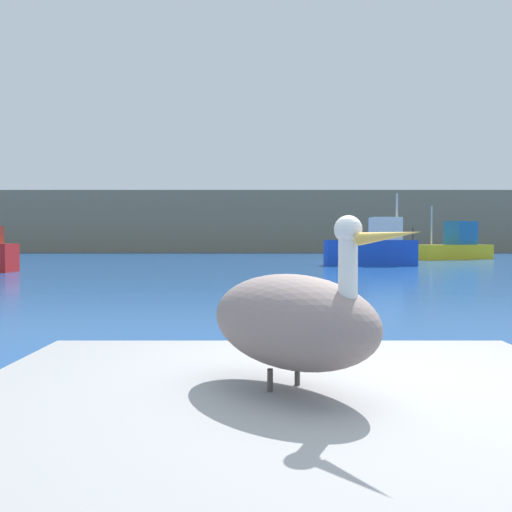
{
  "coord_description": "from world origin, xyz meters",
  "views": [
    {
      "loc": [
        -0.83,
        -3.1,
        1.39
      ],
      "look_at": [
        -0.8,
        22.24,
        0.68
      ],
      "focal_mm": 37.83,
      "sensor_mm": 36.0,
      "label": 1
    }
  ],
  "objects_px": {
    "fishing_boat_yellow": "(453,247)",
    "fishing_boat_blue": "(373,248)",
    "pelican": "(292,320)",
    "mooring_buoy": "(349,309)"
  },
  "relations": [
    {
      "from": "fishing_boat_yellow",
      "to": "fishing_boat_blue",
      "type": "xyz_separation_m",
      "value": [
        -8.42,
        -10.55,
        0.08
      ]
    },
    {
      "from": "pelican",
      "to": "fishing_boat_yellow",
      "type": "height_order",
      "value": "fishing_boat_yellow"
    },
    {
      "from": "fishing_boat_yellow",
      "to": "mooring_buoy",
      "type": "xyz_separation_m",
      "value": [
        -13.49,
        -32.02,
        -0.67
      ]
    },
    {
      "from": "fishing_boat_yellow",
      "to": "fishing_boat_blue",
      "type": "bearing_deg",
      "value": 22.88
    },
    {
      "from": "fishing_boat_yellow",
      "to": "mooring_buoy",
      "type": "bearing_deg",
      "value": 38.66
    },
    {
      "from": "pelican",
      "to": "fishing_boat_yellow",
      "type": "relative_size",
      "value": 0.17
    },
    {
      "from": "fishing_boat_yellow",
      "to": "mooring_buoy",
      "type": "distance_m",
      "value": 34.75
    },
    {
      "from": "mooring_buoy",
      "to": "pelican",
      "type": "bearing_deg",
      "value": -102.56
    },
    {
      "from": "fishing_boat_yellow",
      "to": "fishing_boat_blue",
      "type": "distance_m",
      "value": 13.5
    },
    {
      "from": "fishing_boat_yellow",
      "to": "fishing_boat_blue",
      "type": "relative_size",
      "value": 1.39
    }
  ]
}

